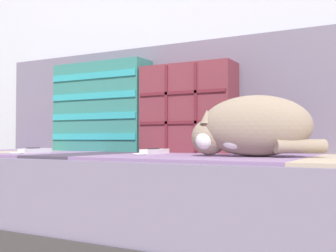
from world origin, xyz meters
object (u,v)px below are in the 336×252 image
at_px(game_remote_near, 34,151).
at_px(couch, 157,207).
at_px(game_remote_far, 154,152).
at_px(sleeping_cat, 249,128).
at_px(throw_pillow_quilted, 188,109).
at_px(throw_pillow_striped, 101,107).

bearing_deg(game_remote_near, couch, 20.58).
xyz_separation_m(game_remote_near, game_remote_far, (0.46, 0.13, 0.00)).
bearing_deg(sleeping_cat, couch, 167.11).
bearing_deg(sleeping_cat, game_remote_far, 172.38).
bearing_deg(throw_pillow_quilted, game_remote_far, -98.79).
relative_size(throw_pillow_quilted, sleeping_cat, 0.95).
relative_size(throw_pillow_striped, game_remote_near, 2.46).
xyz_separation_m(couch, game_remote_near, (-0.46, -0.17, 0.21)).
xyz_separation_m(throw_pillow_striped, game_remote_far, (0.41, -0.22, -0.19)).
height_order(couch, game_remote_far, game_remote_far).
relative_size(throw_pillow_quilted, game_remote_near, 2.06).
height_order(throw_pillow_striped, game_remote_far, throw_pillow_striped).
xyz_separation_m(sleeping_cat, game_remote_far, (-0.37, 0.05, -0.08)).
relative_size(throw_pillow_striped, sleeping_cat, 1.13).
bearing_deg(couch, throw_pillow_striped, 155.63).
height_order(couch, throw_pillow_quilted, throw_pillow_quilted).
height_order(throw_pillow_striped, game_remote_near, throw_pillow_striped).
distance_m(couch, sleeping_cat, 0.49).
height_order(throw_pillow_quilted, game_remote_far, throw_pillow_quilted).
distance_m(throw_pillow_striped, game_remote_near, 0.41).
relative_size(couch, throw_pillow_striped, 4.54).
xyz_separation_m(throw_pillow_quilted, game_remote_far, (-0.03, -0.22, -0.17)).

